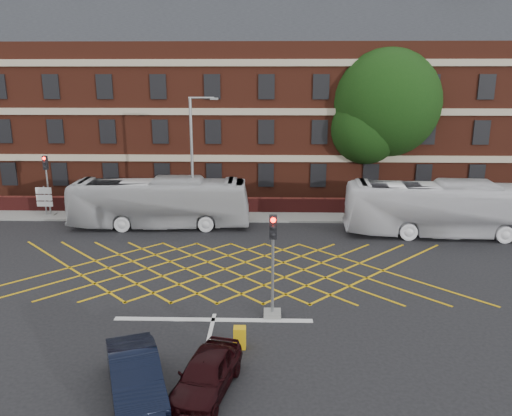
{
  "coord_description": "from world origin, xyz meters",
  "views": [
    {
      "loc": [
        2.19,
        -21.71,
        9.44
      ],
      "look_at": [
        1.6,
        1.5,
        3.36
      ],
      "focal_mm": 35.0,
      "sensor_mm": 36.0,
      "label": 1
    }
  ],
  "objects_px": {
    "car_maroon": "(206,374)",
    "deciduous_tree": "(384,110)",
    "car_navy": "(135,376)",
    "street_lamp": "(194,184)",
    "traffic_light_near": "(273,276)",
    "bus_left": "(160,203)",
    "traffic_light_far": "(48,192)",
    "utility_cabinet": "(240,338)",
    "direction_signs": "(44,198)",
    "bus_right": "(445,209)"
  },
  "relations": [
    {
      "from": "car_maroon",
      "to": "street_lamp",
      "type": "relative_size",
      "value": 0.44
    },
    {
      "from": "deciduous_tree",
      "to": "traffic_light_near",
      "type": "distance_m",
      "value": 22.53
    },
    {
      "from": "bus_right",
      "to": "deciduous_tree",
      "type": "bearing_deg",
      "value": 16.86
    },
    {
      "from": "car_maroon",
      "to": "direction_signs",
      "type": "relative_size",
      "value": 1.68
    },
    {
      "from": "traffic_light_far",
      "to": "utility_cabinet",
      "type": "relative_size",
      "value": 5.33
    },
    {
      "from": "car_maroon",
      "to": "deciduous_tree",
      "type": "distance_m",
      "value": 28.17
    },
    {
      "from": "bus_left",
      "to": "deciduous_tree",
      "type": "height_order",
      "value": "deciduous_tree"
    },
    {
      "from": "traffic_light_near",
      "to": "direction_signs",
      "type": "xyz_separation_m",
      "value": [
        -15.72,
        14.57,
        -0.39
      ]
    },
    {
      "from": "bus_right",
      "to": "direction_signs",
      "type": "height_order",
      "value": "bus_right"
    },
    {
      "from": "bus_left",
      "to": "car_maroon",
      "type": "relative_size",
      "value": 3.13
    },
    {
      "from": "car_navy",
      "to": "traffic_light_near",
      "type": "xyz_separation_m",
      "value": [
        4.19,
        5.41,
        1.07
      ]
    },
    {
      "from": "street_lamp",
      "to": "car_maroon",
      "type": "bearing_deg",
      "value": -80.67
    },
    {
      "from": "car_navy",
      "to": "street_lamp",
      "type": "relative_size",
      "value": 0.51
    },
    {
      "from": "bus_right",
      "to": "deciduous_tree",
      "type": "xyz_separation_m",
      "value": [
        -2.06,
        9.05,
        5.36
      ]
    },
    {
      "from": "bus_left",
      "to": "utility_cabinet",
      "type": "relative_size",
      "value": 14.4
    },
    {
      "from": "utility_cabinet",
      "to": "bus_left",
      "type": "bearing_deg",
      "value": 111.84
    },
    {
      "from": "car_navy",
      "to": "traffic_light_near",
      "type": "distance_m",
      "value": 6.93
    },
    {
      "from": "bus_left",
      "to": "traffic_light_near",
      "type": "relative_size",
      "value": 2.7
    },
    {
      "from": "traffic_light_far",
      "to": "direction_signs",
      "type": "distance_m",
      "value": 0.51
    },
    {
      "from": "car_navy",
      "to": "utility_cabinet",
      "type": "xyz_separation_m",
      "value": [
        3.0,
        2.91,
        -0.29
      ]
    },
    {
      "from": "bus_right",
      "to": "utility_cabinet",
      "type": "bearing_deg",
      "value": 143.1
    },
    {
      "from": "direction_signs",
      "to": "traffic_light_near",
      "type": "bearing_deg",
      "value": -42.83
    },
    {
      "from": "traffic_light_near",
      "to": "car_navy",
      "type": "bearing_deg",
      "value": -127.75
    },
    {
      "from": "bus_left",
      "to": "street_lamp",
      "type": "xyz_separation_m",
      "value": [
        2.19,
        0.3,
        1.2
      ]
    },
    {
      "from": "deciduous_tree",
      "to": "traffic_light_near",
      "type": "relative_size",
      "value": 2.76
    },
    {
      "from": "traffic_light_far",
      "to": "street_lamp",
      "type": "distance_m",
      "value": 10.73
    },
    {
      "from": "traffic_light_near",
      "to": "street_lamp",
      "type": "relative_size",
      "value": 0.52
    },
    {
      "from": "traffic_light_far",
      "to": "deciduous_tree",
      "type": "bearing_deg",
      "value": 12.53
    },
    {
      "from": "car_navy",
      "to": "street_lamp",
      "type": "xyz_separation_m",
      "value": [
        -0.83,
        18.23,
        2.11
      ]
    },
    {
      "from": "bus_right",
      "to": "utility_cabinet",
      "type": "relative_size",
      "value": 15.11
    },
    {
      "from": "bus_right",
      "to": "traffic_light_near",
      "type": "distance_m",
      "value": 15.37
    },
    {
      "from": "bus_left",
      "to": "car_navy",
      "type": "bearing_deg",
      "value": -172.21
    },
    {
      "from": "car_navy",
      "to": "street_lamp",
      "type": "height_order",
      "value": "street_lamp"
    },
    {
      "from": "street_lamp",
      "to": "direction_signs",
      "type": "relative_size",
      "value": 3.77
    },
    {
      "from": "traffic_light_far",
      "to": "car_maroon",
      "type": "bearing_deg",
      "value": -56.04
    },
    {
      "from": "bus_left",
      "to": "car_maroon",
      "type": "bearing_deg",
      "value": -165.52
    },
    {
      "from": "bus_left",
      "to": "bus_right",
      "type": "relative_size",
      "value": 0.95
    },
    {
      "from": "traffic_light_near",
      "to": "utility_cabinet",
      "type": "relative_size",
      "value": 5.33
    },
    {
      "from": "bus_left",
      "to": "traffic_light_near",
      "type": "xyz_separation_m",
      "value": [
        7.21,
        -12.52,
        0.16
      ]
    },
    {
      "from": "traffic_light_near",
      "to": "deciduous_tree",
      "type": "bearing_deg",
      "value": 67.0
    },
    {
      "from": "car_maroon",
      "to": "direction_signs",
      "type": "bearing_deg",
      "value": 138.08
    },
    {
      "from": "traffic_light_far",
      "to": "utility_cabinet",
      "type": "distance_m",
      "value": 22.51
    },
    {
      "from": "utility_cabinet",
      "to": "traffic_light_near",
      "type": "bearing_deg",
      "value": 64.55
    },
    {
      "from": "direction_signs",
      "to": "utility_cabinet",
      "type": "distance_m",
      "value": 22.44
    },
    {
      "from": "car_navy",
      "to": "traffic_light_far",
      "type": "height_order",
      "value": "traffic_light_far"
    },
    {
      "from": "bus_right",
      "to": "utility_cabinet",
      "type": "xyz_separation_m",
      "value": [
        -11.81,
        -13.61,
        -1.29
      ]
    },
    {
      "from": "traffic_light_far",
      "to": "traffic_light_near",
      "type": "bearing_deg",
      "value": -43.71
    },
    {
      "from": "bus_left",
      "to": "deciduous_tree",
      "type": "distance_m",
      "value": 18.35
    },
    {
      "from": "car_navy",
      "to": "traffic_light_far",
      "type": "relative_size",
      "value": 0.98
    },
    {
      "from": "bus_left",
      "to": "traffic_light_far",
      "type": "height_order",
      "value": "traffic_light_far"
    }
  ]
}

